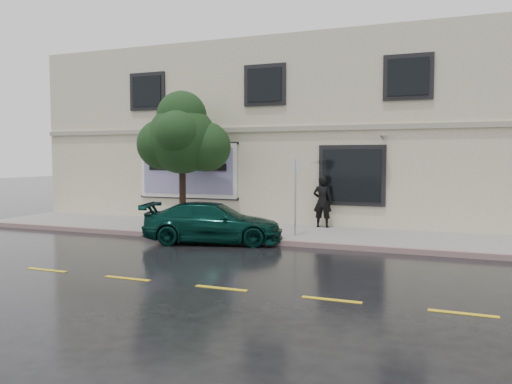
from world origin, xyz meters
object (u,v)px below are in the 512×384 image
(car, at_px, (213,223))
(fire_hydrant, at_px, (177,217))
(pedestrian, at_px, (322,202))
(street_tree, at_px, (182,140))

(car, height_order, fire_hydrant, car)
(pedestrian, relative_size, street_tree, 0.42)
(car, distance_m, street_tree, 4.08)
(street_tree, xyz_separation_m, fire_hydrant, (0.25, -0.82, -2.68))
(car, height_order, street_tree, street_tree)
(car, distance_m, fire_hydrant, 2.43)
(pedestrian, height_order, street_tree, street_tree)
(fire_hydrant, bearing_deg, street_tree, 92.97)
(street_tree, bearing_deg, pedestrian, 14.31)
(car, relative_size, street_tree, 0.97)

